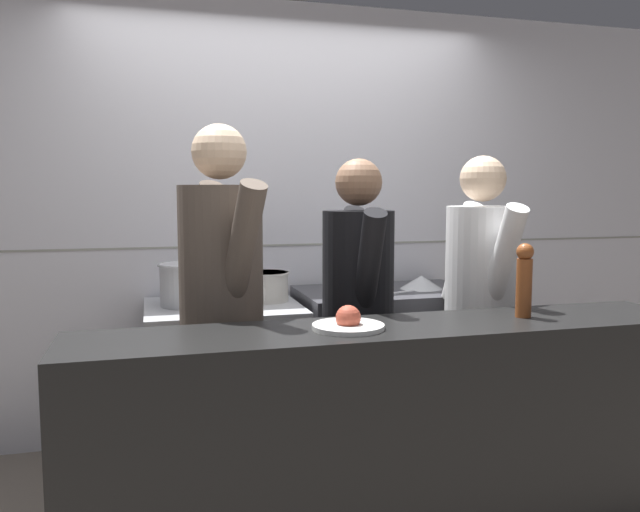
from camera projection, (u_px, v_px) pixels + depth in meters
The scene contains 13 objects.
wall_back_tiled at pixel (284, 220), 3.83m from camera, with size 8.00×0.06×2.60m.
oven_range at pixel (224, 382), 3.42m from camera, with size 0.83×0.71×0.86m.
prep_counter at pixel (386, 366), 3.67m from camera, with size 1.01×0.65×0.91m.
pass_counter at pixel (396, 449), 2.42m from camera, with size 2.46×0.45×0.97m.
stock_pot at pixel (189, 283), 3.35m from camera, with size 0.33×0.33×0.23m.
sauce_pot at pixel (266, 285), 3.49m from camera, with size 0.26×0.26×0.16m.
mixing_bowl_steel at pixel (421, 282), 3.67m from camera, with size 0.25×0.25×0.08m.
chefs_knife at pixel (387, 294), 3.45m from camera, with size 0.38×0.18×0.02m.
plated_dish_main at pixel (348, 323), 2.30m from camera, with size 0.27×0.27×0.09m.
pepper_mill at pixel (524, 279), 2.51m from camera, with size 0.07×0.07×0.30m.
chef_head_cook at pixel (222, 308), 2.68m from camera, with size 0.44×0.76×1.76m.
chef_sous at pixel (358, 315), 2.89m from camera, with size 0.36×0.71×1.62m.
chef_line at pixel (480, 308), 3.01m from camera, with size 0.34×0.72×1.64m.
Camera 1 is at (-0.80, -2.41, 1.47)m, focal length 35.00 mm.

